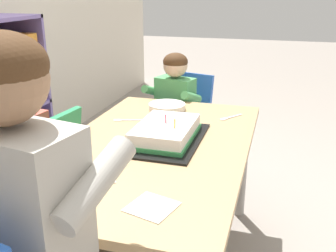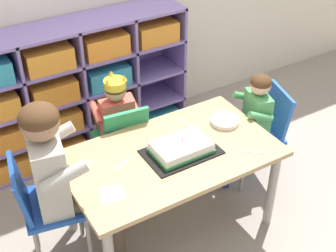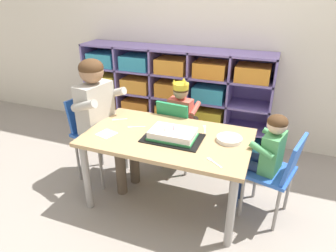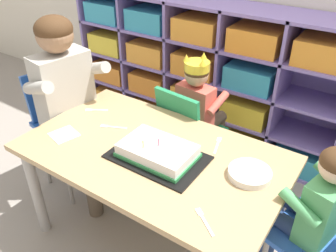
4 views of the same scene
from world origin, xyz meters
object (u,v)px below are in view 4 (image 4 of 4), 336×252
Objects in this scene: fork_scattered_mid_table at (204,220)px; fork_near_cake_tray at (217,144)px; child_with_crown at (200,105)px; birthday_cake_on_tray at (158,152)px; adult_helper_seated at (71,93)px; activity_table at (153,164)px; classroom_chair_blue at (187,131)px; paper_plate_stack at (250,173)px; fork_near_child_seat at (95,110)px; fork_at_table_front_edge at (112,127)px; classroom_chair_adult_side at (65,118)px; guest_at_table_side at (311,205)px; classroom_chair_guest_side at (329,240)px.

fork_scattered_mid_table and fork_near_cake_tray have the same top height.
child_with_crown is 6.39× the size of fork_near_cake_tray.
child_with_crown reaches higher than birthday_cake_on_tray.
activity_table is at bearing -87.71° from adult_helper_seated.
classroom_chair_blue is 0.17m from child_with_crown.
fork_near_child_seat is at bearing 177.29° from paper_plate_stack.
classroom_chair_blue is 0.49m from fork_at_table_front_edge.
fork_near_child_seat is at bearing 134.44° from fork_at_table_front_edge.
fork_scattered_mid_table is at bearing -45.76° from fork_at_table_front_edge.
fork_near_child_seat and fork_near_cake_tray have the same top height.
classroom_chair_adult_side reaches higher than activity_table.
guest_at_table_side is at bearing 11.91° from paper_plate_stack.
paper_plate_stack is at bearing 15.65° from birthday_cake_on_tray.
classroom_chair_guest_side is at bearing 10.28° from birthday_cake_on_tray.
guest_at_table_side is (0.76, -0.44, -0.02)m from child_with_crown.
adult_helper_seated is at bearing -90.00° from classroom_chair_adult_side.
classroom_chair_adult_side is at bearing 148.60° from fork_at_table_front_edge.
fork_scattered_mid_table is at bearing 126.36° from child_with_crown.
child_with_crown reaches higher than classroom_chair_guest_side.
birthday_cake_on_tray is at bearing 111.75° from classroom_chair_blue.
birthday_cake_on_tray is at bearing -164.35° from paper_plate_stack.
child_with_crown is 7.27× the size of fork_scattered_mid_table.
classroom_chair_adult_side is 0.24m from adult_helper_seated.
fork_near_cake_tray is at bearing 147.84° from fork_scattered_mid_table.
fork_at_table_front_edge is 0.53m from fork_near_cake_tray.
classroom_chair_adult_side is 1.41m from guest_at_table_side.
guest_at_table_side is 4.58× the size of paper_plate_stack.
fork_at_table_front_edge is 0.99× the size of fork_near_cake_tray.
fork_at_table_front_edge is at bearing -87.58° from classroom_chair_adult_side.
fork_at_table_front_edge is at bearing 167.53° from birthday_cake_on_tray.
fork_near_cake_tray is at bearing -73.63° from classroom_chair_adult_side.
guest_at_table_side is 6.17× the size of fork_at_table_front_edge.
child_with_crown is at bearing -156.71° from fork_near_cake_tray.
fork_near_child_seat is at bearing -76.00° from classroom_chair_adult_side.
fork_scattered_mid_table is at bearing -96.56° from classroom_chair_adult_side.
paper_plate_stack is at bearing 119.27° from fork_scattered_mid_table.
adult_helper_seated is at bearing 149.49° from fork_at_table_front_edge.
fork_near_child_seat reaches higher than activity_table.
activity_table is 10.25× the size of fork_scattered_mid_table.
fork_near_cake_tray is (-0.46, 0.07, 0.07)m from guest_at_table_side.
activity_table is at bearing -88.08° from classroom_chair_adult_side.
adult_helper_seated is 8.14× the size of fork_at_table_front_edge.
classroom_chair_guest_side reaches higher than fork_scattered_mid_table.
activity_table is 6.77× the size of paper_plate_stack.
fork_at_table_front_edge is 0.20m from fork_near_child_seat.
birthday_cake_on_tray reaches higher than fork_scattered_mid_table.
adult_helper_seated is 2.56× the size of birthday_cake_on_tray.
birthday_cake_on_tray reaches higher than classroom_chair_guest_side.
fork_scattered_mid_table is at bearing -97.29° from adult_helper_seated.
fork_near_cake_tray is (0.51, 0.16, 0.00)m from fork_at_table_front_edge.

